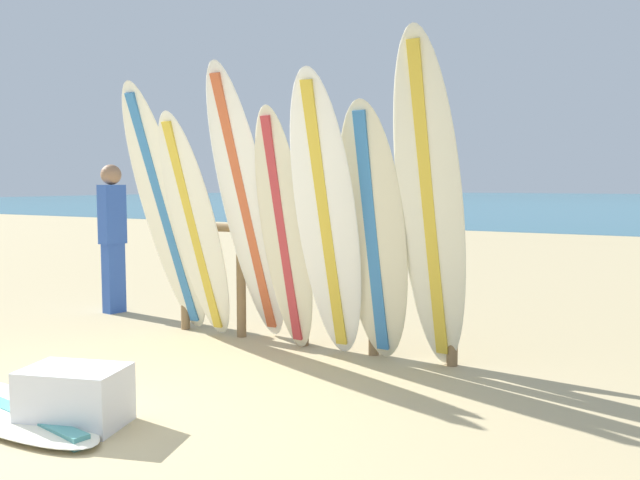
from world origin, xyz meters
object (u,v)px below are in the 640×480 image
object	(u,v)px
surfboard_rack	(304,267)
surfboard_leaning_center	(284,232)
surfboard_leaning_far_left	(166,215)
surfboard_leaning_center_left	(247,209)
surfboard_leaning_center_right	(326,220)
surfboard_leaning_right	(373,235)
surfboard_leaning_far_right	(430,206)
surfboard_leaning_left	(195,230)
cooler_box	(75,397)
beachgoer_standing	(113,232)

from	to	relation	value
surfboard_rack	surfboard_leaning_center	size ratio (longest dim) A/B	1.36
surfboard_leaning_far_left	surfboard_leaning_center_left	size ratio (longest dim) A/B	0.95
surfboard_leaning_far_left	surfboard_leaning_center_right	xyz separation A→B (m)	(1.72, -0.02, -0.00)
surfboard_leaning_right	surfboard_leaning_far_right	distance (m)	0.55
surfboard_leaning_far_left	surfboard_rack	bearing A→B (deg)	18.64
surfboard_leaning_center_right	surfboard_leaning_far_right	size ratio (longest dim) A/B	0.91
surfboard_rack	surfboard_leaning_center_left	distance (m)	0.73
surfboard_leaning_center	surfboard_leaning_right	size ratio (longest dim) A/B	1.00
surfboard_leaning_center_right	surfboard_rack	bearing A→B (deg)	137.23
surfboard_rack	surfboard_leaning_far_left	distance (m)	1.39
surfboard_leaning_center_right	surfboard_leaning_center_left	bearing A→B (deg)	169.57
surfboard_leaning_right	surfboard_leaning_center_right	bearing A→B (deg)	-156.16
surfboard_leaning_far_left	surfboard_leaning_left	bearing A→B (deg)	3.51
surfboard_leaning_center_left	surfboard_leaning_center	xyz separation A→B (m)	(0.43, -0.06, -0.19)
surfboard_rack	surfboard_leaning_center_right	xyz separation A→B (m)	(0.47, -0.44, 0.46)
surfboard_leaning_center	surfboard_leaning_far_right	distance (m)	1.33
surfboard_leaning_center_right	surfboard_leaning_far_left	bearing A→B (deg)	179.41
surfboard_leaning_left	cooler_box	size ratio (longest dim) A/B	3.51
surfboard_leaning_center_left	beachgoer_standing	bearing A→B (deg)	166.35
surfboard_leaning_far_left	surfboard_leaning_far_right	bearing A→B (deg)	1.81
cooler_box	surfboard_leaning_center_right	bearing A→B (deg)	54.65
surfboard_leaning_center_right	surfboard_leaning_right	xyz separation A→B (m)	(0.34, 0.15, -0.12)
surfboard_leaning_left	surfboard_leaning_center	size ratio (longest dim) A/B	0.99
beachgoer_standing	surfboard_rack	bearing A→B (deg)	-5.88
surfboard_leaning_center_left	surfboard_leaning_center_right	world-z (taller)	surfboard_leaning_center_left
surfboard_rack	surfboard_leaning_far_right	world-z (taller)	surfboard_leaning_far_right
surfboard_leaning_far_right	beachgoer_standing	bearing A→B (deg)	171.25
surfboard_leaning_far_left	beachgoer_standing	xyz separation A→B (m)	(-1.44, 0.70, -0.25)
surfboard_leaning_left	cooler_box	bearing A→B (deg)	-70.23
surfboard_rack	surfboard_leaning_center	world-z (taller)	surfboard_leaning_center
surfboard_leaning_left	surfboard_leaning_center_right	bearing A→B (deg)	-1.56
surfboard_leaning_far_right	cooler_box	distance (m)	2.80
surfboard_leaning_far_right	cooler_box	xyz separation A→B (m)	(-1.50, -2.08, -1.12)
surfboard_leaning_left	surfboard_leaning_center	bearing A→B (deg)	4.28
surfboard_leaning_right	cooler_box	size ratio (longest dim) A/B	3.54
surfboard_leaning_left	cooler_box	world-z (taller)	surfboard_leaning_left
surfboard_leaning_center_left	surfboard_leaning_right	xyz separation A→B (m)	(1.24, -0.01, -0.19)
surfboard_leaning_far_left	surfboard_leaning_center_left	distance (m)	0.83
surfboard_leaning_center_left	surfboard_leaning_right	distance (m)	1.26
surfboard_leaning_far_left	cooler_box	world-z (taller)	surfboard_leaning_far_left
surfboard_leaning_left	cooler_box	xyz separation A→B (m)	(0.73, -2.02, -0.87)
surfboard_leaning_right	beachgoer_standing	size ratio (longest dim) A/B	1.26
surfboard_leaning_far_left	surfboard_leaning_center	world-z (taller)	surfboard_leaning_far_left
surfboard_rack	surfboard_leaning_center_right	size ratio (longest dim) A/B	1.23
surfboard_leaning_far_left	cooler_box	size ratio (longest dim) A/B	3.94
surfboard_leaning_left	surfboard_leaning_right	world-z (taller)	surfboard_leaning_right
surfboard_leaning_right	beachgoer_standing	xyz separation A→B (m)	(-3.50, 0.56, -0.13)
surfboard_leaning_far_left	surfboard_leaning_center_left	xyz separation A→B (m)	(0.82, 0.15, 0.07)
surfboard_leaning_center_left	cooler_box	world-z (taller)	surfboard_leaning_center_left
surfboard_leaning_left	surfboard_leaning_center	xyz separation A→B (m)	(0.91, 0.07, 0.01)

